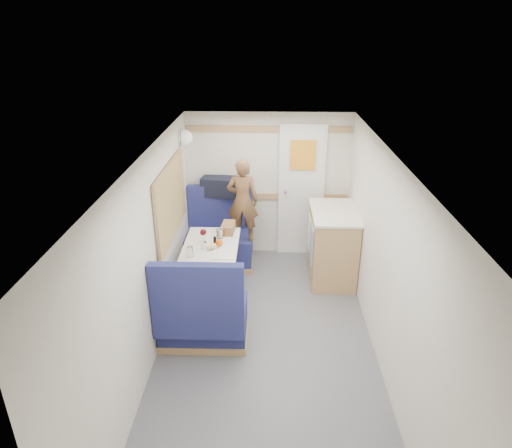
{
  "coord_description": "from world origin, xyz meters",
  "views": [
    {
      "loc": [
        0.01,
        -3.67,
        3.05
      ],
      "look_at": [
        -0.13,
        0.9,
        1.02
      ],
      "focal_mm": 32.0,
      "sensor_mm": 36.0,
      "label": 1
    }
  ],
  "objects_px": {
    "duffel_bag": "(222,187)",
    "pepper_grinder": "(215,241)",
    "person": "(243,201)",
    "bread_loaf": "(228,228)",
    "bench_near": "(202,319)",
    "tray": "(224,253)",
    "salt_grinder": "(202,246)",
    "beer_glass": "(224,232)",
    "tumbler_right": "(220,234)",
    "tumbler_left": "(190,252)",
    "cheese_block": "(211,246)",
    "wine_glass": "(203,233)",
    "galley_counter": "(332,244)",
    "bench_far": "(220,243)",
    "orange_fruit": "(219,243)",
    "dome_light": "(184,138)",
    "dinette_table": "(212,256)"
  },
  "relations": [
    {
      "from": "orange_fruit",
      "to": "dome_light",
      "type": "bearing_deg",
      "value": 118.02
    },
    {
      "from": "galley_counter",
      "to": "person",
      "type": "bearing_deg",
      "value": 173.37
    },
    {
      "from": "bench_far",
      "to": "orange_fruit",
      "type": "relative_size",
      "value": 13.03
    },
    {
      "from": "tumbler_left",
      "to": "cheese_block",
      "type": "bearing_deg",
      "value": 42.25
    },
    {
      "from": "bench_near",
      "to": "tray",
      "type": "distance_m",
      "value": 0.78
    },
    {
      "from": "orange_fruit",
      "to": "cheese_block",
      "type": "relative_size",
      "value": 0.76
    },
    {
      "from": "person",
      "to": "bread_loaf",
      "type": "relative_size",
      "value": 4.04
    },
    {
      "from": "dome_light",
      "to": "duffel_bag",
      "type": "relative_size",
      "value": 0.38
    },
    {
      "from": "orange_fruit",
      "to": "galley_counter",
      "type": "bearing_deg",
      "value": 24.85
    },
    {
      "from": "salt_grinder",
      "to": "duffel_bag",
      "type": "bearing_deg",
      "value": 85.53
    },
    {
      "from": "bench_near",
      "to": "tumbler_right",
      "type": "xyz_separation_m",
      "value": [
        0.09,
        1.02,
        0.48
      ]
    },
    {
      "from": "tray",
      "to": "pepper_grinder",
      "type": "relative_size",
      "value": 3.18
    },
    {
      "from": "bench_far",
      "to": "salt_grinder",
      "type": "relative_size",
      "value": 11.73
    },
    {
      "from": "bench_near",
      "to": "person",
      "type": "height_order",
      "value": "person"
    },
    {
      "from": "bench_far",
      "to": "pepper_grinder",
      "type": "xyz_separation_m",
      "value": [
        0.05,
        -0.88,
        0.47
      ]
    },
    {
      "from": "dinette_table",
      "to": "person",
      "type": "height_order",
      "value": "person"
    },
    {
      "from": "bread_loaf",
      "to": "duffel_bag",
      "type": "bearing_deg",
      "value": 100.75
    },
    {
      "from": "tumbler_right",
      "to": "bench_far",
      "type": "bearing_deg",
      "value": 96.81
    },
    {
      "from": "pepper_grinder",
      "to": "duffel_bag",
      "type": "bearing_deg",
      "value": 91.4
    },
    {
      "from": "bench_near",
      "to": "salt_grinder",
      "type": "height_order",
      "value": "bench_near"
    },
    {
      "from": "bench_far",
      "to": "duffel_bag",
      "type": "bearing_deg",
      "value": 85.34
    },
    {
      "from": "person",
      "to": "salt_grinder",
      "type": "bearing_deg",
      "value": 67.15
    },
    {
      "from": "dinette_table",
      "to": "bread_loaf",
      "type": "height_order",
      "value": "bread_loaf"
    },
    {
      "from": "orange_fruit",
      "to": "duffel_bag",
      "type": "bearing_deg",
      "value": 94.03
    },
    {
      "from": "beer_glass",
      "to": "salt_grinder",
      "type": "xyz_separation_m",
      "value": [
        -0.21,
        -0.36,
        -0.0
      ]
    },
    {
      "from": "pepper_grinder",
      "to": "bread_loaf",
      "type": "relative_size",
      "value": 0.36
    },
    {
      "from": "wine_glass",
      "to": "bread_loaf",
      "type": "distance_m",
      "value": 0.4
    },
    {
      "from": "cheese_block",
      "to": "bench_near",
      "type": "bearing_deg",
      "value": -91.63
    },
    {
      "from": "dinette_table",
      "to": "bench_near",
      "type": "bearing_deg",
      "value": -90.0
    },
    {
      "from": "person",
      "to": "tray",
      "type": "relative_size",
      "value": 3.5
    },
    {
      "from": "person",
      "to": "beer_glass",
      "type": "relative_size",
      "value": 11.42
    },
    {
      "from": "bench_far",
      "to": "bread_loaf",
      "type": "distance_m",
      "value": 0.74
    },
    {
      "from": "orange_fruit",
      "to": "tumbler_left",
      "type": "height_order",
      "value": "tumbler_left"
    },
    {
      "from": "wine_glass",
      "to": "tumbler_left",
      "type": "xyz_separation_m",
      "value": [
        -0.1,
        -0.36,
        -0.06
      ]
    },
    {
      "from": "orange_fruit",
      "to": "tumbler_right",
      "type": "xyz_separation_m",
      "value": [
        -0.02,
        0.23,
        0.0
      ]
    },
    {
      "from": "person",
      "to": "tumbler_right",
      "type": "bearing_deg",
      "value": 68.81
    },
    {
      "from": "beer_glass",
      "to": "wine_glass",
      "type": "bearing_deg",
      "value": -139.68
    },
    {
      "from": "tumbler_left",
      "to": "pepper_grinder",
      "type": "xyz_separation_m",
      "value": [
        0.24,
        0.31,
        -0.01
      ]
    },
    {
      "from": "duffel_bag",
      "to": "pepper_grinder",
      "type": "xyz_separation_m",
      "value": [
        0.03,
        -1.14,
        -0.26
      ]
    },
    {
      "from": "person",
      "to": "orange_fruit",
      "type": "bearing_deg",
      "value": 77.2
    },
    {
      "from": "tumbler_right",
      "to": "pepper_grinder",
      "type": "bearing_deg",
      "value": -102.17
    },
    {
      "from": "cheese_block",
      "to": "tumbler_left",
      "type": "distance_m",
      "value": 0.28
    },
    {
      "from": "tray",
      "to": "bread_loaf",
      "type": "height_order",
      "value": "bread_loaf"
    },
    {
      "from": "cheese_block",
      "to": "pepper_grinder",
      "type": "distance_m",
      "value": 0.12
    },
    {
      "from": "tumbler_left",
      "to": "person",
      "type": "bearing_deg",
      "value": 62.8
    },
    {
      "from": "tray",
      "to": "tumbler_left",
      "type": "bearing_deg",
      "value": -166.7
    },
    {
      "from": "galley_counter",
      "to": "tumbler_right",
      "type": "bearing_deg",
      "value": -163.96
    },
    {
      "from": "bread_loaf",
      "to": "salt_grinder",
      "type": "bearing_deg",
      "value": -118.07
    },
    {
      "from": "bread_loaf",
      "to": "tumbler_left",
      "type": "bearing_deg",
      "value": -118.77
    },
    {
      "from": "bench_near",
      "to": "wine_glass",
      "type": "xyz_separation_m",
      "value": [
        -0.09,
        0.9,
        0.54
      ]
    }
  ]
}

